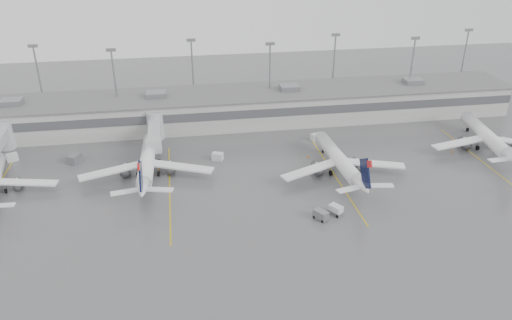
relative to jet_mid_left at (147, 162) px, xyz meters
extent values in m
plane|color=#565659|center=(21.94, -30.39, -3.17)|extent=(260.00, 260.00, 0.00)
cube|color=#A0A09B|center=(21.94, 27.61, 0.83)|extent=(150.00, 16.00, 8.00)
cube|color=#47474C|center=(21.94, 19.56, 1.83)|extent=(150.00, 0.15, 2.20)
cube|color=#606060|center=(21.94, 27.61, 4.88)|extent=(152.00, 17.00, 0.30)
cube|color=slate|center=(-33.06, 27.61, 5.63)|extent=(5.00, 4.00, 1.30)
cube|color=slate|center=(71.94, 27.61, 5.63)|extent=(5.00, 4.00, 1.30)
cylinder|color=gray|center=(-28.06, 37.11, 6.83)|extent=(0.44, 0.44, 20.00)
cube|color=slate|center=(-28.06, 37.11, 17.03)|extent=(2.40, 0.50, 0.80)
cylinder|color=gray|center=(-8.06, 29.61, 6.83)|extent=(0.44, 0.44, 20.00)
cube|color=slate|center=(-8.06, 29.61, 17.03)|extent=(2.40, 0.50, 0.80)
cylinder|color=gray|center=(11.94, 37.11, 6.83)|extent=(0.44, 0.44, 20.00)
cube|color=slate|center=(11.94, 37.11, 17.03)|extent=(2.40, 0.50, 0.80)
cylinder|color=gray|center=(31.94, 29.61, 6.83)|extent=(0.44, 0.44, 20.00)
cube|color=slate|center=(31.94, 29.61, 17.03)|extent=(2.40, 0.50, 0.80)
cylinder|color=gray|center=(51.94, 37.11, 6.83)|extent=(0.44, 0.44, 20.00)
cube|color=slate|center=(51.94, 37.11, 17.03)|extent=(2.40, 0.50, 0.80)
cylinder|color=gray|center=(71.94, 29.61, 6.83)|extent=(0.44, 0.44, 20.00)
cube|color=slate|center=(71.94, 29.61, 17.03)|extent=(2.40, 0.50, 0.80)
cylinder|color=gray|center=(91.94, 37.11, 6.83)|extent=(0.44, 0.44, 20.00)
cube|color=slate|center=(91.94, 37.11, 17.03)|extent=(2.40, 0.50, 0.80)
cylinder|color=#A2A5A8|center=(-33.56, 19.61, 0.33)|extent=(4.00, 4.00, 7.00)
cylinder|color=#A2A5A8|center=(1.44, 19.61, 0.33)|extent=(4.00, 4.00, 7.00)
cube|color=#A2A5A8|center=(1.44, 13.11, 1.13)|extent=(2.80, 13.00, 2.60)
cube|color=#A2A5A8|center=(1.44, 5.61, 1.13)|extent=(3.40, 2.40, 3.00)
cylinder|color=gray|center=(1.44, 5.61, -1.77)|extent=(0.70, 0.70, 2.80)
cube|color=black|center=(1.44, 5.61, -2.82)|extent=(2.20, 1.20, 0.70)
cube|color=gold|center=(4.44, -6.39, -3.17)|extent=(0.25, 40.00, 0.01)
cube|color=gold|center=(39.44, -6.39, -3.17)|extent=(0.25, 40.00, 0.01)
cube|color=gold|center=(74.44, -6.39, -3.17)|extent=(0.25, 40.00, 0.01)
cone|color=white|center=(-32.05, 9.37, -0.49)|extent=(3.08, 2.93, 2.69)
cube|color=white|center=(-23.53, -2.96, -1.20)|extent=(11.86, 3.95, 0.31)
cylinder|color=black|center=(-31.52, 6.37, -2.77)|extent=(0.45, 0.85, 0.81)
cylinder|color=black|center=(-27.98, -3.01, -2.68)|extent=(0.57, 1.04, 0.99)
cylinder|color=white|center=(0.05, 1.52, -0.06)|extent=(3.86, 22.89, 3.11)
cone|color=white|center=(0.48, 14.37, -0.06)|extent=(3.20, 3.00, 3.11)
cone|color=white|center=(-0.41, -12.26, 0.35)|extent=(3.28, 5.28, 3.11)
cube|color=white|center=(-7.30, -1.14, -0.89)|extent=(13.69, 6.33, 0.36)
cube|color=white|center=(7.21, -1.62, -0.89)|extent=(13.59, 7.12, 0.36)
cube|color=black|center=(-0.42, -12.77, 3.36)|extent=(0.50, 5.84, 6.78)
cube|color=#B40D10|center=(-0.47, -14.12, 6.05)|extent=(0.38, 2.11, 1.97)
cylinder|color=black|center=(0.36, 10.85, -2.71)|extent=(0.39, 0.94, 0.93)
cylinder|color=black|center=(-2.19, -0.48, -2.60)|extent=(0.50, 1.15, 1.14)
cylinder|color=black|center=(2.16, -0.62, -2.60)|extent=(0.50, 1.15, 1.14)
cylinder|color=white|center=(40.58, -4.16, -0.13)|extent=(4.14, 22.45, 3.04)
cone|color=white|center=(39.96, 8.40, -0.13)|extent=(3.18, 2.99, 3.04)
cone|color=white|center=(41.24, -17.65, 0.28)|extent=(3.29, 5.22, 3.04)
cube|color=white|center=(33.62, -7.35, -0.94)|extent=(13.27, 7.15, 0.36)
cube|color=white|center=(47.81, -6.65, -0.94)|extent=(13.42, 6.00, 0.36)
cube|color=black|center=(41.27, -18.15, 3.22)|extent=(0.58, 5.72, 6.64)
cube|color=#B40D10|center=(41.33, -19.47, 5.86)|extent=(0.40, 2.07, 1.93)
cylinder|color=black|center=(40.13, 4.96, -2.72)|extent=(0.40, 0.93, 0.91)
cylinder|color=black|center=(38.55, -6.30, -2.61)|extent=(0.51, 1.14, 1.12)
cylinder|color=black|center=(42.81, -6.09, -2.61)|extent=(0.51, 1.14, 1.12)
cylinder|color=white|center=(79.11, 2.08, -0.06)|extent=(6.46, 23.00, 3.11)
cone|color=white|center=(81.02, 14.79, -0.06)|extent=(3.51, 3.33, 3.11)
cube|color=white|center=(71.51, 0.29, -0.89)|extent=(13.73, 4.87, 0.36)
cylinder|color=black|center=(80.50, 11.31, -2.71)|extent=(0.50, 0.98, 0.93)
cylinder|color=black|center=(76.65, 0.36, -2.60)|extent=(0.63, 1.20, 1.14)
cylinder|color=black|center=(80.95, -0.29, -2.60)|extent=(0.63, 1.20, 1.14)
cube|color=silver|center=(34.93, -21.30, -2.26)|extent=(2.64, 2.88, 1.83)
cube|color=slate|center=(34.93, -21.30, -2.82)|extent=(3.03, 3.33, 0.71)
cylinder|color=black|center=(33.68, -20.92, -2.89)|extent=(0.51, 0.60, 0.57)
cylinder|color=black|center=(35.03, -20.00, -2.89)|extent=(0.51, 0.60, 0.57)
cylinder|color=black|center=(34.82, -22.60, -2.89)|extent=(0.51, 0.60, 0.57)
cylinder|color=black|center=(36.17, -21.69, -2.89)|extent=(0.51, 0.60, 0.57)
cube|color=slate|center=(31.73, -22.50, -2.25)|extent=(2.82, 3.13, 1.66)
cylinder|color=black|center=(30.62, -22.08, -2.90)|extent=(0.48, 0.57, 0.55)
cylinder|color=black|center=(32.84, -22.92, -2.90)|extent=(0.48, 0.57, 0.55)
cube|color=silver|center=(-30.62, 12.23, -2.32)|extent=(2.86, 2.42, 1.71)
cube|color=silver|center=(15.38, 5.10, -2.32)|extent=(2.82, 2.38, 1.70)
cube|color=silver|center=(40.37, 12.42, -2.38)|extent=(2.64, 2.23, 1.59)
cube|color=slate|center=(-16.40, 8.95, -2.17)|extent=(3.17, 3.76, 2.01)
cone|color=orange|center=(2.18, 2.07, -2.85)|extent=(0.40, 0.40, 0.64)
cone|color=orange|center=(36.00, 2.77, -2.84)|extent=(0.42, 0.42, 0.66)
cone|color=orange|center=(70.15, 0.26, -2.87)|extent=(0.38, 0.38, 0.61)
camera|label=1|loc=(7.48, -96.78, 47.09)|focal=35.00mm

